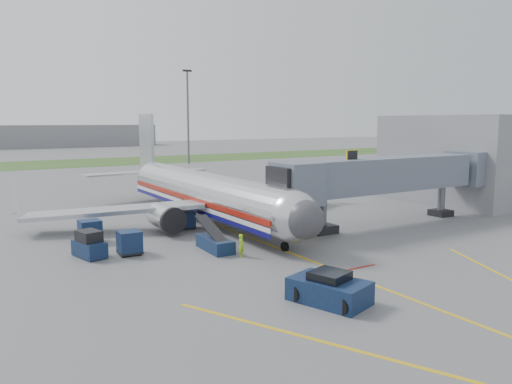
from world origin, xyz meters
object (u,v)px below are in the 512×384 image
pushback_tug (329,289)px  belt_loader (215,243)px  airliner (205,193)px  baggage_tug (89,245)px  ramp_worker (241,246)px

pushback_tug → belt_loader: bearing=91.1°
airliner → pushback_tug: size_ratio=7.89×
airliner → belt_loader: (-4.25, -10.43, -2.10)m
airliner → baggage_tug: bearing=-148.9°
airliner → pushback_tug: bearing=-99.9°
airliner → pushback_tug: 23.41m
pushback_tug → ramp_worker: 9.99m
baggage_tug → airliner: bearing=31.1°
baggage_tug → belt_loader: belt_loader is taller
belt_loader → airliner: bearing=67.8°
airliner → ramp_worker: (-3.50, -13.01, -1.84)m
pushback_tug → baggage_tug: (-8.48, 15.45, 0.14)m
airliner → baggage_tug: airliner is taller
pushback_tug → ramp_worker: pushback_tug is taller
belt_loader → pushback_tug: bearing=-88.9°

